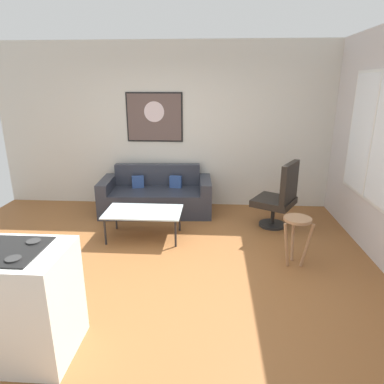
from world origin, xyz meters
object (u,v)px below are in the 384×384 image
coffee_table (143,213)px  bar_stool (297,228)px  wall_painting (154,117)px  couch (157,197)px  armchair (280,197)px

coffee_table → bar_stool: bearing=-18.0°
wall_painting → coffee_table: bearing=-87.7°
couch → wall_painting: bearing=99.0°
couch → coffee_table: 1.05m
armchair → wall_painting: wall_painting is taller
bar_stool → armchair: bearing=89.9°
armchair → bar_stool: armchair is taller
couch → bar_stool: 2.59m
coffee_table → wall_painting: (-0.06, 1.47, 1.19)m
bar_stool → wall_painting: 3.13m
couch → bar_stool: (1.96, -1.69, 0.21)m
bar_stool → coffee_table: bearing=162.0°
armchair → wall_painting: size_ratio=1.06×
couch → bar_stool: size_ratio=3.11×
couch → bar_stool: couch is taller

